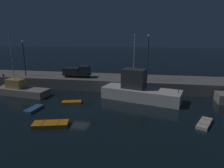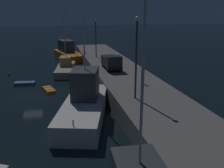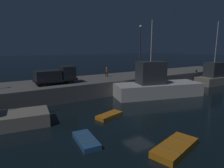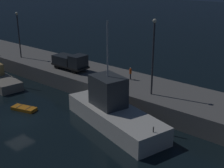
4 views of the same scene
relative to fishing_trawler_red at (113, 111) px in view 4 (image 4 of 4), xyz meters
The scene contains 8 objects.
ground_plane 10.34m from the fishing_trawler_red, 143.58° to the right, with size 320.00×320.00×0.00m, color black.
pier_quay 10.84m from the fishing_trawler_red, 139.38° to the left, with size 67.88×7.77×2.14m.
fishing_trawler_red is the anchor object (origin of this frame).
dinghy_red_small 11.03m from the fishing_trawler_red, 159.57° to the right, with size 3.12×1.96×0.40m.
lamp_post_west 24.90m from the fishing_trawler_red, 167.39° to the left, with size 0.44×0.44×7.23m.
lamp_post_east 7.66m from the fishing_trawler_red, 77.29° to the left, with size 0.44×0.44×8.37m.
utility_truck 14.09m from the fishing_trawler_red, 155.15° to the left, with size 5.53×2.28×2.31m.
dockworker 8.80m from the fishing_trawler_red, 115.12° to the left, with size 0.41×0.41×1.60m.
Camera 4 is at (26.51, -15.99, 14.81)m, focal length 49.08 mm.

